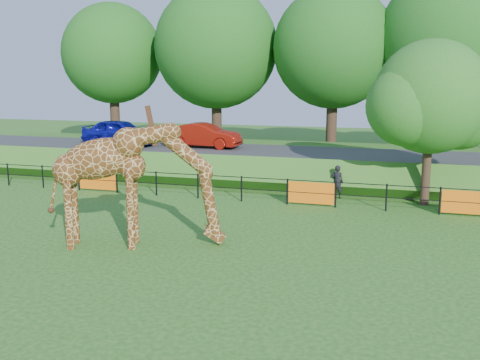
{
  "coord_description": "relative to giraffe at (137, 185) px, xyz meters",
  "views": [
    {
      "loc": [
        6.41,
        -13.46,
        5.18
      ],
      "look_at": [
        1.57,
        2.58,
        2.0
      ],
      "focal_mm": 40.0,
      "sensor_mm": 36.0,
      "label": 1
    }
  ],
  "objects": [
    {
      "name": "bg_tree_line",
      "position": [
        3.21,
        20.87,
        5.25
      ],
      "size": [
        37.3,
        8.8,
        11.82
      ],
      "color": "#322216",
      "rests_on": "ground"
    },
    {
      "name": "ground",
      "position": [
        1.32,
        -1.13,
        -1.95
      ],
      "size": [
        90.0,
        90.0,
        0.0
      ],
      "primitive_type": "plane",
      "color": "#215415",
      "rests_on": "ground"
    },
    {
      "name": "car_blue",
      "position": [
        -7.66,
        12.66,
        0.22
      ],
      "size": [
        4.44,
        1.9,
        1.5
      ],
      "primitive_type": "imported",
      "rotation": [
        0.0,
        0.0,
        1.54
      ],
      "color": "#1617B9",
      "rests_on": "road"
    },
    {
      "name": "embankment",
      "position": [
        1.32,
        14.37,
        -1.3
      ],
      "size": [
        40.0,
        9.0,
        1.3
      ],
      "primitive_type": "cube",
      "color": "#215415",
      "rests_on": "ground"
    },
    {
      "name": "giraffe",
      "position": [
        0.0,
        0.0,
        0.0
      ],
      "size": [
        5.49,
        2.67,
        3.89
      ],
      "primitive_type": null,
      "rotation": [
        0.0,
        0.0,
        0.32
      ],
      "color": "#583012",
      "rests_on": "ground"
    },
    {
      "name": "road",
      "position": [
        1.32,
        12.87,
        -0.59
      ],
      "size": [
        40.0,
        5.0,
        0.12
      ],
      "primitive_type": "cube",
      "color": "#2C2C2F",
      "rests_on": "embankment"
    },
    {
      "name": "car_red",
      "position": [
        -2.68,
        13.08,
        0.15
      ],
      "size": [
        4.15,
        1.61,
        1.35
      ],
      "primitive_type": "imported",
      "rotation": [
        0.0,
        0.0,
        1.53
      ],
      "color": "#A4160B",
      "rests_on": "road"
    },
    {
      "name": "visitor",
      "position": [
        5.17,
        8.69,
        -1.21
      ],
      "size": [
        0.59,
        0.44,
        1.47
      ],
      "primitive_type": "imported",
      "rotation": [
        0.0,
        0.0,
        2.96
      ],
      "color": "black",
      "rests_on": "ground"
    },
    {
      "name": "tree_east",
      "position": [
        8.92,
        8.5,
        2.34
      ],
      "size": [
        5.4,
        4.71,
        6.76
      ],
      "color": "#322216",
      "rests_on": "ground"
    },
    {
      "name": "perimeter_fence",
      "position": [
        1.32,
        6.87,
        -1.4
      ],
      "size": [
        28.07,
        0.1,
        1.1
      ],
      "primitive_type": null,
      "color": "black",
      "rests_on": "ground"
    }
  ]
}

